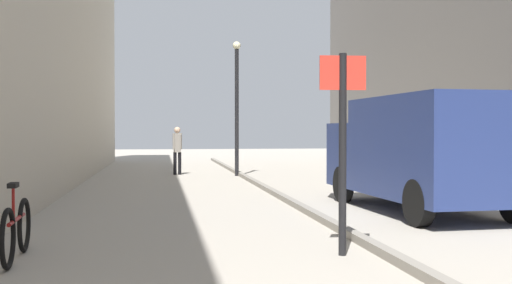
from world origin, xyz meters
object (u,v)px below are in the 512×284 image
(pedestrian_main_foreground, at_px, (177,147))
(street_sign_post, at_px, (343,136))
(lamp_post, at_px, (237,99))
(delivery_van, at_px, (420,150))
(bicycle_leaning, at_px, (16,230))

(pedestrian_main_foreground, xyz_separation_m, street_sign_post, (1.69, -14.91, 0.54))
(street_sign_post, relative_size, lamp_post, 0.55)
(delivery_van, xyz_separation_m, lamp_post, (-2.38, 10.12, 1.50))
(pedestrian_main_foreground, bearing_deg, street_sign_post, -94.94)
(street_sign_post, xyz_separation_m, lamp_post, (0.38, 14.01, 1.18))
(delivery_van, relative_size, bicycle_leaning, 3.02)
(pedestrian_main_foreground, xyz_separation_m, lamp_post, (2.07, -0.91, 1.72))
(street_sign_post, relative_size, bicycle_leaning, 1.47)
(bicycle_leaning, bearing_deg, lamp_post, 69.90)
(lamp_post, relative_size, bicycle_leaning, 2.69)
(street_sign_post, height_order, bicycle_leaning, street_sign_post)
(pedestrian_main_foreground, bearing_deg, bicycle_leaning, -110.70)
(delivery_van, height_order, bicycle_leaning, delivery_van)
(delivery_van, distance_m, bicycle_leaning, 7.76)
(pedestrian_main_foreground, height_order, street_sign_post, street_sign_post)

